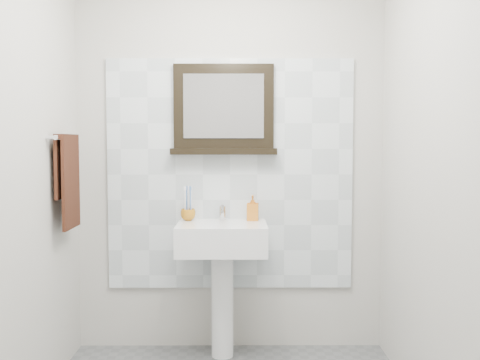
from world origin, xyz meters
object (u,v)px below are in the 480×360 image
at_px(soap_dispenser, 253,208).
at_px(toothbrush_cup, 188,215).
at_px(hand_towel, 68,174).
at_px(pedestal_sink, 222,252).
at_px(framed_mirror, 224,112).

bearing_deg(soap_dispenser, toothbrush_cup, -175.69).
height_order(toothbrush_cup, hand_towel, hand_towel).
height_order(soap_dispenser, hand_towel, hand_towel).
xyz_separation_m(toothbrush_cup, soap_dispenser, (0.41, 0.00, 0.04)).
height_order(pedestal_sink, hand_towel, hand_towel).
relative_size(framed_mirror, hand_towel, 1.24).
distance_m(toothbrush_cup, hand_towel, 0.79).
distance_m(pedestal_sink, hand_towel, 1.04).
relative_size(pedestal_sink, hand_towel, 1.75).
xyz_separation_m(toothbrush_cup, framed_mirror, (0.23, 0.07, 0.66)).
distance_m(framed_mirror, hand_towel, 1.04).
distance_m(toothbrush_cup, soap_dispenser, 0.42).
bearing_deg(framed_mirror, toothbrush_cup, -163.03).
relative_size(pedestal_sink, toothbrush_cup, 10.17).
distance_m(soap_dispenser, framed_mirror, 0.65).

